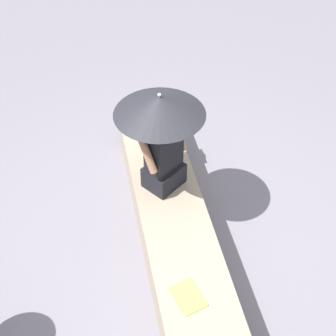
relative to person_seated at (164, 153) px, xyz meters
The scene contains 6 objects.
ground_plane 0.88m from the person_seated, ahead, with size 14.00×14.00×0.00m, color slate.
stone_bench 0.68m from the person_seated, ahead, with size 2.88×0.61×0.43m, color gray.
person_seated is the anchor object (origin of this frame).
parasol 0.55m from the person_seated, 54.68° to the right, with size 0.78×0.78×1.06m.
handbag_black 0.73m from the person_seated, behind, with size 0.24×0.18×0.28m.
magazine 1.30m from the person_seated, ahead, with size 0.28×0.20×0.01m, color #EAE04C.
Camera 1 is at (2.88, -0.63, 3.72)m, focal length 51.88 mm.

